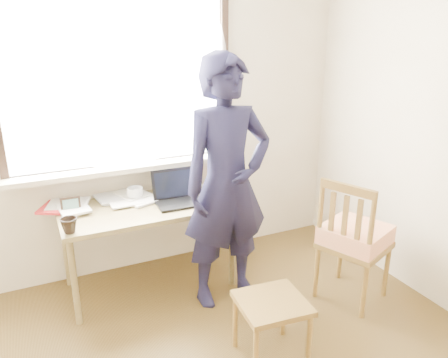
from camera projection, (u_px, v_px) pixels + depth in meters
name	position (u px, v px, depth m)	size (l,w,h in m)	color
room_shell	(251.00, 114.00, 1.87)	(3.52, 4.02, 2.61)	beige
desk	(147.00, 214.00, 3.37)	(1.30, 0.65, 0.69)	olive
laptop	(178.00, 195.00, 3.41)	(0.37, 0.30, 0.25)	black
mug_white	(135.00, 194.00, 3.45)	(0.13, 0.13, 0.10)	white
mug_dark	(69.00, 226.00, 2.89)	(0.11, 0.11, 0.10)	black
mouse	(208.00, 198.00, 3.45)	(0.10, 0.07, 0.04)	black
desk_clutter	(95.00, 200.00, 3.41)	(0.79, 0.43, 0.03)	white
book_a	(97.00, 201.00, 3.41)	(0.19, 0.25, 0.02)	white
book_b	(175.00, 187.00, 3.70)	(0.20, 0.27, 0.02)	white
picture_frame	(71.00, 206.00, 3.20)	(0.14, 0.02, 0.11)	black
work_chair	(272.00, 310.00, 2.67)	(0.44, 0.42, 0.41)	olive
side_chair	(354.00, 237.00, 3.24)	(0.57, 0.58, 0.98)	olive
person	(227.00, 184.00, 3.13)	(0.67, 0.44, 1.85)	black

